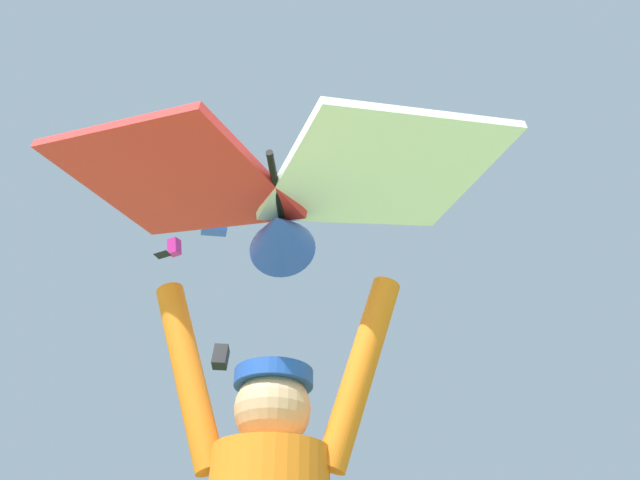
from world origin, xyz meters
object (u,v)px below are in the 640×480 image
object	(u,v)px
distant_kite_magenta_high_right	(174,247)
distant_kite_blue_overhead_distant	(215,213)
held_stunt_kite	(279,193)
distant_kite_black_mid_right	(162,254)
distant_kite_white_high_left	(333,139)
distant_kite_black_low_right	(221,357)

from	to	relation	value
distant_kite_magenta_high_right	distant_kite_blue_overhead_distant	size ratio (longest dim) A/B	0.50
held_stunt_kite	distant_kite_black_mid_right	xyz separation A→B (m)	(-6.34, 17.29, 10.47)
held_stunt_kite	distant_kite_black_mid_right	size ratio (longest dim) A/B	2.49
held_stunt_kite	distant_kite_white_high_left	distance (m)	14.54
distant_kite_black_low_right	held_stunt_kite	bearing A→B (deg)	-77.25
distant_kite_magenta_high_right	distant_kite_black_low_right	bearing A→B (deg)	91.88
distant_kite_blue_overhead_distant	held_stunt_kite	bearing A→B (deg)	-74.89
distant_kite_black_mid_right	distant_kite_black_low_right	xyz separation A→B (m)	(-1.02, 15.20, 2.52)
held_stunt_kite	distant_kite_white_high_left	bearing A→B (deg)	90.87
held_stunt_kite	distant_kite_black_low_right	xyz separation A→B (m)	(-7.35, 32.49, 12.99)
distant_kite_white_high_left	distant_kite_black_mid_right	bearing A→B (deg)	133.61
distant_kite_black_mid_right	distant_kite_blue_overhead_distant	xyz separation A→B (m)	(2.26, -2.20, 0.09)
held_stunt_kite	distant_kite_white_high_left	xyz separation A→B (m)	(-0.16, 10.81, 9.72)
distant_kite_black_mid_right	distant_kite_white_high_left	distance (m)	8.98
distant_kite_magenta_high_right	distant_kite_white_high_left	size ratio (longest dim) A/B	0.80
held_stunt_kite	distant_kite_magenta_high_right	xyz separation A→B (m)	(-6.96, 20.41, 12.72)
distant_kite_magenta_high_right	distant_kite_white_high_left	bearing A→B (deg)	-54.69
distant_kite_magenta_high_right	distant_kite_white_high_left	xyz separation A→B (m)	(6.79, -9.59, -2.99)
distant_kite_magenta_high_right	distant_kite_black_low_right	distance (m)	12.09
distant_kite_magenta_high_right	distant_kite_white_high_left	world-z (taller)	distant_kite_magenta_high_right
distant_kite_black_low_right	distant_kite_blue_overhead_distant	bearing A→B (deg)	-79.33
distant_kite_black_mid_right	held_stunt_kite	bearing A→B (deg)	-69.87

